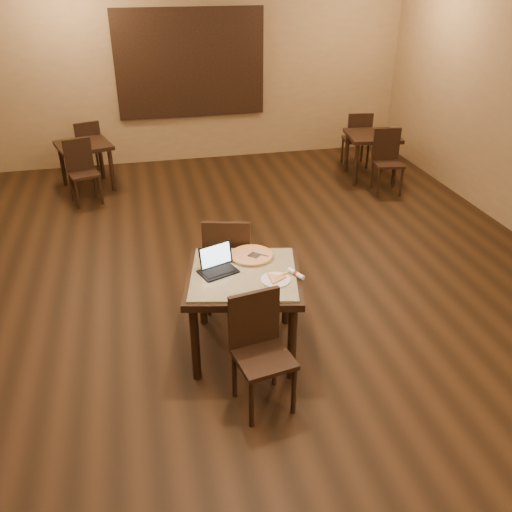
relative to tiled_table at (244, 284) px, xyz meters
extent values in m
plane|color=black|center=(-0.26, 0.23, -0.66)|extent=(10.00, 10.00, 0.00)
cube|color=#93774B|center=(-0.26, 5.23, 0.84)|extent=(8.00, 0.02, 3.00)
cube|color=#295C96|center=(0.24, 5.20, 0.89)|extent=(2.20, 0.04, 1.50)
cube|color=black|center=(0.24, 5.17, 0.89)|extent=(2.34, 0.02, 1.64)
cylinder|color=black|center=(-0.45, -0.29, -0.31)|extent=(0.07, 0.07, 0.71)
cylinder|color=black|center=(-0.29, 0.45, -0.31)|extent=(0.07, 0.07, 0.71)
cylinder|color=black|center=(0.29, -0.45, -0.31)|extent=(0.07, 0.07, 0.71)
cylinder|color=black|center=(0.45, 0.29, -0.31)|extent=(0.07, 0.07, 0.71)
cube|color=black|center=(0.00, 0.00, 0.06)|extent=(1.10, 1.10, 0.06)
cube|color=#183BA0|center=(0.00, 0.00, 0.09)|extent=(1.00, 1.00, 0.02)
cylinder|color=black|center=(-0.14, -0.90, -0.45)|extent=(0.04, 0.04, 0.42)
cylinder|color=black|center=(-0.20, -0.56, -0.45)|extent=(0.04, 0.04, 0.42)
cylinder|color=black|center=(0.20, -0.84, -0.45)|extent=(0.04, 0.04, 0.42)
cylinder|color=black|center=(0.14, -0.50, -0.45)|extent=(0.04, 0.04, 0.42)
cube|color=black|center=(0.00, -0.70, -0.22)|extent=(0.46, 0.46, 0.04)
cube|color=black|center=(-0.03, -0.52, 0.02)|extent=(0.39, 0.11, 0.45)
cylinder|color=black|center=(0.22, 0.83, -0.43)|extent=(0.04, 0.04, 0.46)
cylinder|color=black|center=(0.13, 0.48, -0.43)|extent=(0.04, 0.04, 0.46)
cylinder|color=black|center=(-0.13, 0.92, -0.43)|extent=(0.04, 0.04, 0.46)
cylinder|color=black|center=(-0.22, 0.57, -0.43)|extent=(0.04, 0.04, 0.46)
cube|color=black|center=(0.00, 0.70, -0.18)|extent=(0.52, 0.52, 0.04)
cube|color=black|center=(-0.05, 0.51, 0.08)|extent=(0.42, 0.15, 0.49)
cube|color=black|center=(-0.20, 0.05, 0.11)|extent=(0.35, 0.29, 0.01)
cube|color=black|center=(-0.20, 0.15, 0.21)|extent=(0.29, 0.14, 0.19)
cube|color=silver|center=(-0.20, 0.15, 0.21)|extent=(0.26, 0.12, 0.17)
cylinder|color=white|center=(0.22, -0.18, 0.11)|extent=(0.24, 0.24, 0.01)
cylinder|color=silver|center=(0.12, 0.24, 0.11)|extent=(0.39, 0.39, 0.01)
cylinder|color=beige|center=(0.12, 0.24, 0.12)|extent=(0.35, 0.35, 0.02)
torus|color=gold|center=(0.12, 0.24, 0.12)|extent=(0.37, 0.37, 0.02)
cube|color=silver|center=(0.14, 0.22, 0.13)|extent=(0.23, 0.22, 0.01)
cylinder|color=white|center=(0.40, -0.14, 0.12)|extent=(0.11, 0.17, 0.04)
cylinder|color=#A82214|center=(0.40, -0.14, 0.12)|extent=(0.05, 0.04, 0.04)
cylinder|color=black|center=(2.41, 3.43, -0.33)|extent=(0.06, 0.06, 0.66)
cylinder|color=black|center=(2.49, 4.01, -0.33)|extent=(0.06, 0.06, 0.66)
cylinder|color=black|center=(2.99, 3.34, -0.33)|extent=(0.06, 0.06, 0.66)
cylinder|color=black|center=(3.08, 3.93, -0.33)|extent=(0.06, 0.06, 0.66)
cube|color=black|center=(2.74, 3.68, 0.01)|extent=(0.84, 0.84, 0.06)
cylinder|color=black|center=(2.55, 2.94, -0.45)|extent=(0.04, 0.04, 0.42)
cylinder|color=black|center=(2.60, 3.27, -0.45)|extent=(0.04, 0.04, 0.42)
cylinder|color=black|center=(2.88, 2.89, -0.45)|extent=(0.04, 0.04, 0.42)
cylinder|color=black|center=(2.93, 3.22, -0.45)|extent=(0.04, 0.04, 0.42)
cube|color=black|center=(2.74, 3.08, -0.23)|extent=(0.44, 0.44, 0.04)
cube|color=black|center=(2.77, 3.25, 0.02)|extent=(0.39, 0.09, 0.44)
cylinder|color=black|center=(2.93, 4.42, -0.45)|extent=(0.04, 0.04, 0.42)
cylinder|color=black|center=(2.88, 4.09, -0.45)|extent=(0.04, 0.04, 0.42)
cylinder|color=black|center=(2.60, 4.47, -0.45)|extent=(0.04, 0.04, 0.42)
cylinder|color=black|center=(2.55, 4.14, -0.45)|extent=(0.04, 0.04, 0.42)
cube|color=black|center=(2.74, 4.28, -0.23)|extent=(0.44, 0.44, 0.04)
cube|color=black|center=(2.72, 4.11, 0.02)|extent=(0.39, 0.09, 0.44)
cylinder|color=black|center=(-1.66, 3.87, -0.34)|extent=(0.06, 0.06, 0.64)
cylinder|color=black|center=(-1.82, 4.42, -0.34)|extent=(0.06, 0.06, 0.64)
cylinder|color=black|center=(-1.11, 4.04, -0.34)|extent=(0.06, 0.06, 0.64)
cylinder|color=black|center=(-1.27, 4.59, -0.34)|extent=(0.06, 0.06, 0.64)
cube|color=black|center=(-1.47, 4.23, -0.02)|extent=(0.89, 0.89, 0.05)
cylinder|color=black|center=(-1.58, 3.45, -0.46)|extent=(0.04, 0.04, 0.40)
cylinder|color=black|center=(-1.67, 3.76, -0.46)|extent=(0.04, 0.04, 0.40)
cylinder|color=black|center=(-1.27, 3.54, -0.46)|extent=(0.04, 0.04, 0.40)
cylinder|color=black|center=(-1.36, 3.85, -0.46)|extent=(0.04, 0.04, 0.40)
cube|color=black|center=(-1.47, 3.65, -0.24)|extent=(0.47, 0.47, 0.04)
cube|color=black|center=(-1.52, 3.81, -0.01)|extent=(0.37, 0.14, 0.43)
cylinder|color=black|center=(-1.36, 5.01, -0.46)|extent=(0.04, 0.04, 0.40)
cylinder|color=black|center=(-1.27, 4.70, -0.46)|extent=(0.04, 0.04, 0.40)
cylinder|color=black|center=(-1.67, 4.92, -0.46)|extent=(0.04, 0.04, 0.40)
cylinder|color=black|center=(-1.58, 4.61, -0.46)|extent=(0.04, 0.04, 0.40)
cube|color=black|center=(-1.47, 4.81, -0.24)|extent=(0.47, 0.47, 0.04)
cube|color=black|center=(-1.42, 4.65, -0.01)|extent=(0.37, 0.14, 0.43)
camera|label=1|loc=(-0.75, -3.70, 2.33)|focal=38.00mm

